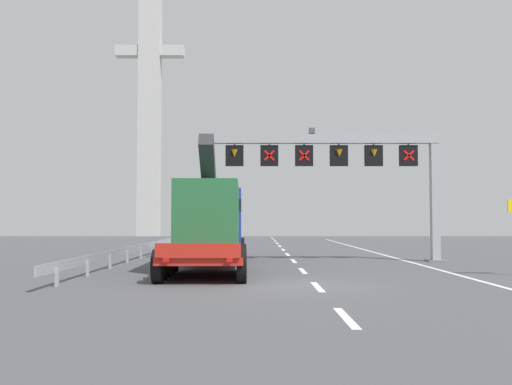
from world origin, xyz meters
TOP-DOWN VIEW (x-y plane):
  - ground at (0.00, 0.00)m, footprint 112.00×112.00m
  - lane_markings at (0.59, 21.74)m, footprint 0.20×58.09m
  - edge_line_right at (6.20, 12.00)m, footprint 0.20×63.00m
  - overhead_lane_gantry at (3.23, 10.42)m, footprint 11.86×0.90m
  - heavy_haul_truck_red at (-3.25, 7.98)m, footprint 3.27×14.11m
  - guardrail_left at (-7.41, 14.09)m, footprint 0.13×32.18m
  - bridge_pylon_distant at (-15.30, 57.07)m, footprint 9.00×2.00m

SIDE VIEW (x-z plane):
  - ground at x=0.00m, z-range 0.00..0.00m
  - edge_line_right at x=6.20m, z-range 0.00..0.01m
  - lane_markings at x=0.59m, z-range 0.00..0.01m
  - guardrail_left at x=-7.41m, z-range 0.18..0.94m
  - heavy_haul_truck_red at x=-3.25m, z-range -0.66..4.64m
  - overhead_lane_gantry at x=3.23m, z-range 1.83..8.44m
  - bridge_pylon_distant at x=-15.30m, z-range 0.40..39.66m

